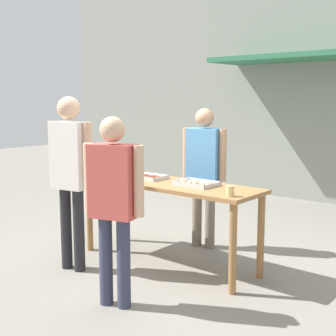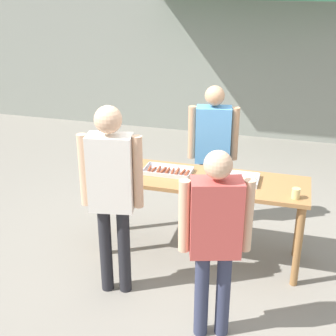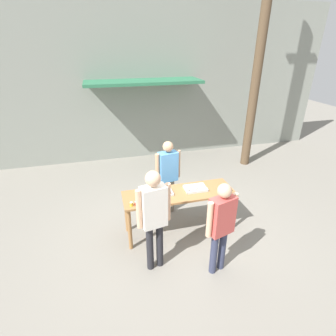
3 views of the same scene
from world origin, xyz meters
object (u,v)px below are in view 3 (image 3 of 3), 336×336
condiment_jar_mustard (131,204)px  person_customer_with_cup (221,222)px  beer_cup (228,190)px  person_server_behind_table (168,172)px  food_tray_sausages (160,193)px  condiment_jar_ketchup (136,203)px  food_tray_buns (196,188)px  person_customer_holding_hotdog (154,213)px  utility_pole (262,37)px

condiment_jar_mustard → person_customer_with_cup: 1.52m
beer_cup → person_server_behind_table: size_ratio=0.06×
food_tray_sausages → beer_cup: size_ratio=4.95×
condiment_jar_ketchup → person_customer_with_cup: (1.15, -0.88, 0.05)m
beer_cup → food_tray_sausages: bearing=169.1°
condiment_jar_mustard → person_server_behind_table: bearing=45.8°
food_tray_buns → condiment_jar_mustard: (-1.24, -0.25, 0.02)m
beer_cup → person_customer_holding_hotdog: bearing=-159.4°
condiment_jar_mustard → utility_pole: (3.81, 2.78, 2.57)m
food_tray_buns → condiment_jar_mustard: 1.27m
food_tray_buns → condiment_jar_ketchup: (-1.16, -0.25, 0.02)m
person_customer_holding_hotdog → utility_pole: (3.53, 3.34, 2.41)m
food_tray_buns → person_server_behind_table: (-0.37, 0.65, 0.08)m
condiment_jar_mustard → person_customer_holding_hotdog: size_ratio=0.04×
condiment_jar_mustard → beer_cup: size_ratio=0.74×
person_server_behind_table → person_customer_holding_hotdog: bearing=-122.0°
food_tray_sausages → condiment_jar_ketchup: bearing=-151.6°
food_tray_sausages → condiment_jar_ketchup: size_ratio=6.65×
food_tray_buns → beer_cup: bearing=-23.8°
condiment_jar_ketchup → person_customer_with_cup: person_customer_with_cup is taller
person_customer_with_cup → utility_pole: 5.14m
person_server_behind_table → person_customer_with_cup: size_ratio=1.02×
person_customer_holding_hotdog → person_customer_with_cup: size_ratio=1.10×
condiment_jar_mustard → utility_pole: utility_pole is taller
beer_cup → person_customer_with_cup: (-0.56, -0.89, 0.03)m
condiment_jar_mustard → person_server_behind_table: person_server_behind_table is taller
food_tray_sausages → beer_cup: 1.27m
food_tray_buns → person_customer_with_cup: person_customer_with_cup is taller
person_customer_holding_hotdog → utility_pole: bearing=-146.8°
beer_cup → utility_pole: 4.28m
condiment_jar_mustard → beer_cup: beer_cup is taller
food_tray_sausages → condiment_jar_mustard: bearing=-155.4°
food_tray_sausages → beer_cup: beer_cup is taller
food_tray_sausages → utility_pole: (3.26, 2.53, 2.59)m
condiment_jar_ketchup → food_tray_sausages: bearing=28.4°
condiment_jar_ketchup → utility_pole: (3.72, 2.78, 2.57)m
condiment_jar_mustard → condiment_jar_ketchup: 0.08m
beer_cup → person_customer_holding_hotdog: person_customer_holding_hotdog is taller
condiment_jar_ketchup → beer_cup: bearing=0.4°
condiment_jar_mustard → person_customer_with_cup: (1.23, -0.89, 0.05)m
condiment_jar_ketchup → beer_cup: beer_cup is taller
condiment_jar_mustard → person_customer_with_cup: person_customer_with_cup is taller
person_customer_holding_hotdog → person_customer_with_cup: 1.02m
food_tray_buns → person_customer_with_cup: size_ratio=0.26×
food_tray_buns → person_server_behind_table: 0.75m
utility_pole → food_tray_sausages: bearing=-142.2°
food_tray_sausages → person_customer_with_cup: bearing=-58.8°
food_tray_sausages → person_customer_holding_hotdog: size_ratio=0.27×
person_server_behind_table → person_customer_holding_hotdog: size_ratio=0.93×
food_tray_sausages → food_tray_buns: (0.70, 0.00, 0.01)m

